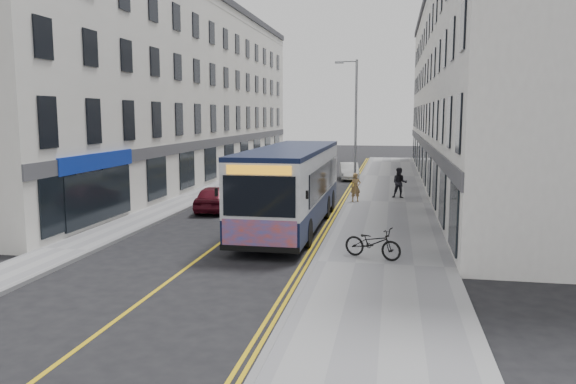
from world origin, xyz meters
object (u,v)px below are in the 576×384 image
at_px(car_white, 349,171).
at_px(car_maroon, 215,198).
at_px(streetlamp, 354,123).
at_px(pedestrian_far, 400,183).
at_px(pedestrian_near, 356,187).
at_px(city_bus, 292,184).
at_px(bicycle, 373,243).

height_order(car_white, car_maroon, car_maroon).
bearing_deg(streetlamp, car_white, 96.01).
distance_m(streetlamp, car_maroon, 9.68).
relative_size(streetlamp, car_white, 2.12).
xyz_separation_m(streetlamp, pedestrian_far, (2.67, -0.58, -3.39)).
bearing_deg(pedestrian_far, pedestrian_near, -140.93).
bearing_deg(car_white, streetlamp, -91.96).
distance_m(pedestrian_near, car_white, 11.61).
height_order(streetlamp, pedestrian_near, streetlamp).
distance_m(streetlamp, city_bus, 9.86).
bearing_deg(car_maroon, bicycle, 128.35).
distance_m(bicycle, car_maroon, 11.88).
bearing_deg(car_maroon, pedestrian_near, -157.71).
height_order(city_bus, car_white, city_bus).
distance_m(pedestrian_far, car_white, 10.45).
bearing_deg(pedestrian_near, city_bus, -130.07).
xyz_separation_m(streetlamp, car_white, (-0.97, 9.21, -3.76)).
height_order(pedestrian_far, car_white, pedestrian_far).
relative_size(pedestrian_near, car_white, 0.42).
height_order(city_bus, pedestrian_near, city_bus).
bearing_deg(city_bus, car_maroon, 144.13).
bearing_deg(pedestrian_far, car_maroon, -146.96).
bearing_deg(pedestrian_far, car_white, 113.07).
bearing_deg(pedestrian_far, bicycle, -91.43).
distance_m(streetlamp, pedestrian_near, 4.19).
xyz_separation_m(city_bus, car_white, (1.06, 18.53, -1.28)).
bearing_deg(bicycle, car_white, 28.08).
xyz_separation_m(city_bus, bicycle, (3.70, -5.21, -1.26)).
relative_size(streetlamp, bicycle, 3.99).
xyz_separation_m(streetlamp, pedestrian_near, (0.29, -2.33, -3.47)).
bearing_deg(car_maroon, city_bus, 138.31).
bearing_deg(car_white, car_maroon, -118.29).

